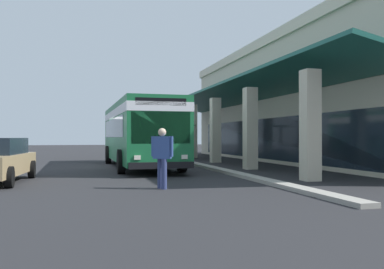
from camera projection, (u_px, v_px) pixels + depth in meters
ground at (248, 163)px, 23.22m from camera, size 120.00×120.00×0.00m
curb_strip at (187, 162)px, 23.75m from camera, size 31.52×0.50×0.12m
plaza_building at (333, 102)px, 26.22m from camera, size 26.56×13.44×7.52m
transit_bus at (139, 130)px, 20.58m from camera, size 11.26×2.99×3.34m
pedestrian at (162, 154)px, 11.85m from camera, size 0.47×0.57×1.76m
potted_palm at (186, 149)px, 28.38m from camera, size 1.65×1.61×2.41m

